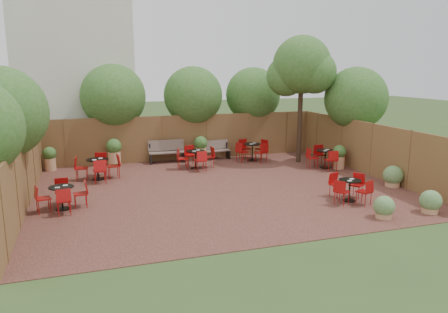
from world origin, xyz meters
name	(u,v)px	position (x,y,z in m)	size (l,w,h in m)	color
ground	(220,189)	(0.00, 0.00, 0.00)	(80.00, 80.00, 0.00)	#354F23
courtyard_paving	(220,188)	(0.00, 0.00, 0.01)	(12.00, 10.00, 0.02)	#3B1B18
fence_back	(186,138)	(0.00, 5.00, 1.00)	(12.00, 0.08, 2.00)	brown
fence_left	(25,173)	(-6.00, 0.00, 1.00)	(0.08, 10.00, 2.00)	brown
fence_right	(371,150)	(6.00, 0.00, 1.00)	(0.08, 10.00, 2.00)	brown
neighbour_building	(75,69)	(-4.50, 8.00, 4.00)	(5.00, 4.00, 8.00)	beige
overhang_foliage	(169,101)	(-1.08, 3.13, 2.77)	(15.76, 10.75, 2.76)	#2F5B1D
courtyard_tree	(302,69)	(4.50, 2.92, 3.99)	(2.63, 2.53, 5.35)	black
park_bench_left	(167,151)	(-0.95, 4.63, 0.51)	(1.56, 0.52, 0.96)	brown
park_bench_right	(215,150)	(1.21, 4.62, 0.45)	(1.39, 0.58, 0.84)	brown
bistro_tables	(216,165)	(0.35, 1.57, 0.44)	(11.49, 7.89, 0.88)	black
planters	(171,152)	(-0.89, 3.91, 0.59)	(11.62, 3.94, 1.15)	tan
low_shrubs	(402,191)	(4.82, -3.12, 0.34)	(3.00, 3.24, 0.73)	tan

